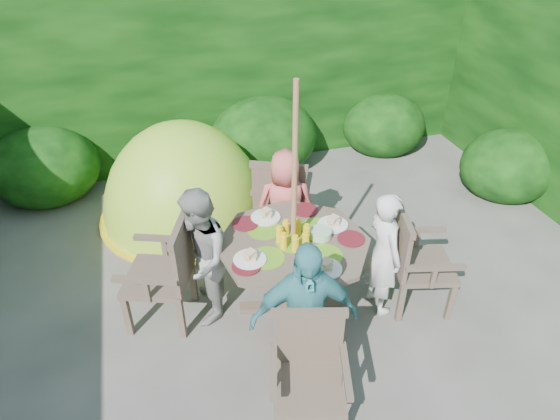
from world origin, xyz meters
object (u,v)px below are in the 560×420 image
object	(u,v)px
garden_chair_front	(309,372)
child_left	(200,258)
garden_chair_back	(281,198)
child_back	(285,207)
garden_chair_right	(415,259)
child_front	(304,320)
patio_table	(294,253)
parasol_pole	(294,211)
dome_tent	(187,215)
child_right	(384,253)
garden_chair_left	(167,271)

from	to	relation	value
garden_chair_front	child_left	xyz separation A→B (m)	(-0.56, 1.25, 0.17)
garden_chair_back	child_back	world-z (taller)	child_back
garden_chair_right	garden_chair_back	size ratio (longest dim) A/B	0.99
garden_chair_back	garden_chair_front	size ratio (longest dim) A/B	1.10
garden_chair_right	child_left	world-z (taller)	child_left
garden_chair_front	child_front	xyz separation A→B (m)	(0.06, 0.30, 0.20)
patio_table	parasol_pole	xyz separation A→B (m)	(-0.00, -0.00, 0.44)
child_back	dome_tent	size ratio (longest dim) A/B	0.53
garden_chair_front	child_right	world-z (taller)	child_right
garden_chair_back	child_right	distance (m)	1.37
child_left	parasol_pole	bearing A→B (deg)	87.54
garden_chair_left	child_left	bearing A→B (deg)	101.04
garden_chair_right	garden_chair_back	distance (m)	1.56
garden_chair_left	child_back	xyz separation A→B (m)	(1.24, 0.57, 0.07)
parasol_pole	child_front	bearing A→B (deg)	-102.13
child_right	child_left	bearing A→B (deg)	73.04
garden_chair_back	child_right	bearing A→B (deg)	139.68
garden_chair_back	child_front	distance (m)	1.90
patio_table	child_right	xyz separation A→B (m)	(0.78, -0.17, -0.05)
child_right	child_front	size ratio (longest dim) A/B	0.89
garden_chair_front	child_right	distance (m)	1.36
garden_chair_front	child_right	bearing A→B (deg)	58.21
patio_table	parasol_pole	size ratio (longest dim) A/B	0.72
garden_chair_back	garden_chair_left	bearing A→B (deg)	58.81
parasol_pole	dome_tent	world-z (taller)	parasol_pole
garden_chair_right	dome_tent	xyz separation A→B (m)	(-1.81, 2.06, -0.52)
child_right	child_back	world-z (taller)	child_back
garden_chair_back	dome_tent	size ratio (longest dim) A/B	0.43
child_right	child_front	world-z (taller)	child_front
patio_table	child_back	distance (m)	0.80
parasol_pole	child_left	distance (m)	0.92
garden_chair_front	child_left	world-z (taller)	child_left
parasol_pole	dome_tent	xyz separation A→B (m)	(-0.74, 1.84, -1.10)
child_left	child_back	world-z (taller)	child_left
parasol_pole	dome_tent	size ratio (longest dim) A/B	0.96
garden_chair_back	child_back	distance (m)	0.31
patio_table	child_front	xyz separation A→B (m)	(-0.17, -0.78, 0.03)
child_front	child_left	bearing A→B (deg)	130.32
garden_chair_right	child_back	size ratio (longest dim) A/B	0.80
garden_chair_front	child_front	size ratio (longest dim) A/B	0.66
garden_chair_right	child_right	size ratio (longest dim) A/B	0.80
child_left	dome_tent	size ratio (longest dim) A/B	0.57
garden_chair_left	child_left	distance (m)	0.31
garden_chair_left	child_front	world-z (taller)	child_front
child_left	child_front	world-z (taller)	child_front
garden_chair_left	child_back	size ratio (longest dim) A/B	0.83
parasol_pole	garden_chair_right	distance (m)	1.24
garden_chair_front	child_back	size ratio (longest dim) A/B	0.73
patio_table	child_left	xyz separation A→B (m)	(-0.79, 0.17, -0.01)
parasol_pole	garden_chair_right	world-z (taller)	parasol_pole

